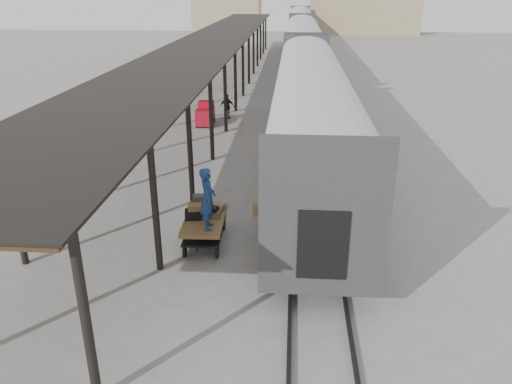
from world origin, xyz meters
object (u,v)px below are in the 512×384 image
at_px(baggage_cart, 205,224).
at_px(porter, 208,199).
at_px(luggage_tug, 205,115).
at_px(pedestrian, 227,107).

distance_m(baggage_cart, porter, 1.37).
relative_size(baggage_cart, luggage_tug, 1.57).
bearing_deg(pedestrian, luggage_tug, 62.11).
bearing_deg(porter, baggage_cart, 13.30).
height_order(luggage_tug, pedestrian, pedestrian).
bearing_deg(luggage_tug, baggage_cart, -79.81).
xyz_separation_m(baggage_cart, pedestrian, (-1.34, 16.14, 0.12)).
distance_m(porter, pedestrian, 16.90).
distance_m(baggage_cart, luggage_tug, 14.75).
height_order(baggage_cart, porter, porter).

